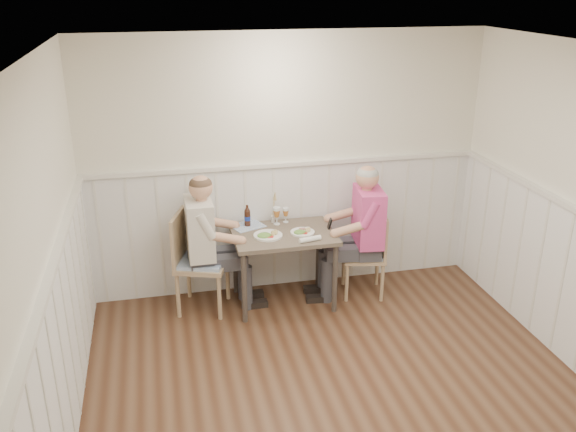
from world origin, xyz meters
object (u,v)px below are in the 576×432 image
(chair_right, at_px, (369,251))
(grass_vase, at_px, (273,208))
(dining_table, at_px, (283,242))
(man_in_pink, at_px, (363,242))
(beer_bottle, at_px, (247,217))
(diner_cream, at_px, (206,254))
(chair_left, at_px, (196,258))

(chair_right, relative_size, grass_vase, 2.62)
(dining_table, xyz_separation_m, man_in_pink, (0.80, -0.03, -0.07))
(beer_bottle, bearing_deg, diner_cream, -155.78)
(beer_bottle, bearing_deg, dining_table, -38.10)
(dining_table, height_order, chair_right, chair_right)
(chair_right, xyz_separation_m, diner_cream, (-1.63, 0.05, 0.11))
(chair_left, height_order, man_in_pink, man_in_pink)
(dining_table, distance_m, man_in_pink, 0.81)
(chair_left, xyz_separation_m, grass_vase, (0.80, 0.21, 0.36))
(chair_right, xyz_separation_m, man_in_pink, (-0.08, -0.02, 0.11))
(chair_right, height_order, diner_cream, diner_cream)
(chair_right, distance_m, diner_cream, 1.64)
(chair_right, relative_size, chair_left, 0.89)
(beer_bottle, bearing_deg, chair_left, -162.03)
(beer_bottle, distance_m, grass_vase, 0.27)
(chair_right, relative_size, man_in_pink, 0.62)
(grass_vase, bearing_deg, man_in_pink, -20.31)
(chair_right, bearing_deg, chair_left, 177.40)
(dining_table, height_order, diner_cream, diner_cream)
(chair_right, distance_m, man_in_pink, 0.14)
(chair_left, bearing_deg, diner_cream, -14.17)
(dining_table, relative_size, chair_right, 1.12)
(chair_right, height_order, man_in_pink, man_in_pink)
(man_in_pink, height_order, diner_cream, man_in_pink)
(chair_left, relative_size, grass_vase, 2.96)
(dining_table, xyz_separation_m, chair_left, (-0.85, 0.07, -0.12))
(beer_bottle, height_order, grass_vase, grass_vase)
(dining_table, xyz_separation_m, beer_bottle, (-0.31, 0.24, 0.20))
(beer_bottle, bearing_deg, chair_right, -12.01)
(man_in_pink, bearing_deg, chair_left, 176.53)
(chair_left, bearing_deg, grass_vase, 14.98)
(dining_table, relative_size, beer_bottle, 4.43)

